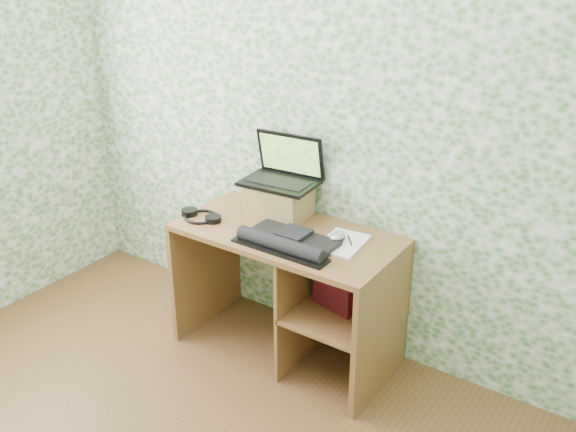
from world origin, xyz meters
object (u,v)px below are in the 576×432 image
Objects in this scene: laptop at (284,171)px; notepad at (343,243)px; desk at (302,278)px; riser at (279,200)px; keyboard at (288,241)px.

laptop reaches higher than notepad.
riser is (-0.23, 0.12, 0.36)m from desk.
keyboard is at bearing -83.95° from desk.
laptop is 1.46× the size of notepad.
riser is 0.49m from notepad.
keyboard is at bearing -48.45° from riser.
keyboard is at bearing -148.00° from notepad.
desk is 0.34m from keyboard.
notepad is (0.22, 0.17, -0.02)m from keyboard.
keyboard reaches higher than notepad.
riser is 0.37m from keyboard.
notepad is at bearing -12.74° from riser.
laptop is at bearing 145.05° from desk.
riser is at bearing 161.85° from notepad.
laptop is 0.55m from notepad.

